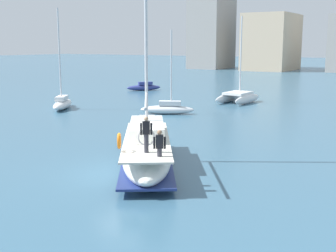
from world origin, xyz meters
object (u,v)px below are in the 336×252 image
at_px(moored_cutter_right, 238,97).
at_px(moored_ketch_distant, 144,87).
at_px(moored_sloop_far, 168,108).
at_px(moored_catamaran, 62,103).
at_px(main_sailboat, 147,150).

height_order(moored_cutter_right, moored_ketch_distant, moored_cutter_right).
xyz_separation_m(moored_sloop_far, moored_catamaran, (-10.18, -2.59, 0.08)).
distance_m(main_sailboat, moored_sloop_far, 17.37).
relative_size(main_sailboat, moored_ketch_distant, 2.09).
relative_size(moored_catamaran, moored_ketch_distant, 1.61).
bearing_deg(moored_catamaran, main_sailboat, -34.60).
bearing_deg(moored_ketch_distant, main_sailboat, -55.04).
bearing_deg(moored_catamaran, moored_sloop_far, 14.26).
xyz_separation_m(moored_catamaran, moored_cutter_right, (12.40, 13.04, 0.06)).
bearing_deg(moored_sloop_far, main_sailboat, -61.68).
bearing_deg(moored_ketch_distant, moored_cutter_right, -18.77).
bearing_deg(moored_catamaran, moored_cutter_right, 46.44).
relative_size(main_sailboat, moored_sloop_far, 1.66).
xyz_separation_m(moored_cutter_right, moored_ketch_distant, (-15.73, 5.35, -0.17)).
bearing_deg(moored_cutter_right, moored_ketch_distant, 161.23).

